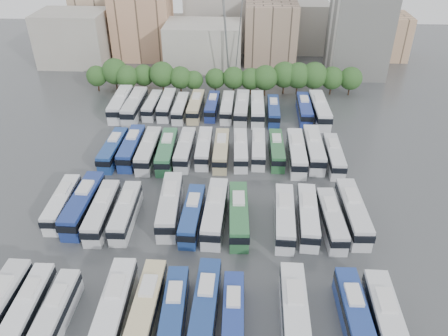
# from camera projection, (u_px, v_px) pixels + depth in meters

# --- Properties ---
(ground) EXTENTS (220.00, 220.00, 0.00)m
(ground) POSITION_uv_depth(u_px,v_px,m) (208.00, 197.00, 69.65)
(ground) COLOR #424447
(ground) RESTS_ON ground
(tree_line) EXTENTS (65.37, 7.60, 7.86)m
(tree_line) POSITION_uv_depth(u_px,v_px,m) (228.00, 76.00, 102.77)
(tree_line) COLOR black
(tree_line) RESTS_ON ground
(city_buildings) EXTENTS (102.00, 35.00, 20.00)m
(city_buildings) POSITION_uv_depth(u_px,v_px,m) (202.00, 27.00, 126.21)
(city_buildings) COLOR #9E998E
(city_buildings) RESTS_ON ground
(apartment_tower) EXTENTS (14.00, 14.00, 26.00)m
(apartment_tower) POSITION_uv_depth(u_px,v_px,m) (360.00, 23.00, 109.95)
(apartment_tower) COLOR silver
(apartment_tower) RESTS_ON ground
(electricity_pylon) EXTENTS (9.00, 6.91, 33.83)m
(electricity_pylon) POSITION_uv_depth(u_px,v_px,m) (233.00, 5.00, 101.59)
(electricity_pylon) COLOR slate
(electricity_pylon) RESTS_ON ground
(bus_r0_s1) EXTENTS (2.69, 11.45, 3.58)m
(bus_r0_s1) POSITION_uv_depth(u_px,v_px,m) (28.00, 308.00, 48.98)
(bus_r0_s1) COLOR silver
(bus_r0_s1) RESTS_ON ground
(bus_r0_s2) EXTENTS (2.55, 11.36, 3.56)m
(bus_r0_s2) POSITION_uv_depth(u_px,v_px,m) (55.00, 315.00, 48.20)
(bus_r0_s2) COLOR silver
(bus_r0_s2) RESTS_ON ground
(bus_r0_s4) EXTENTS (3.11, 12.93, 4.04)m
(bus_r0_s4) POSITION_uv_depth(u_px,v_px,m) (114.00, 309.00, 48.64)
(bus_r0_s4) COLOR white
(bus_r0_s4) RESTS_ON ground
(bus_r0_s5) EXTENTS (2.78, 11.89, 3.72)m
(bus_r0_s5) POSITION_uv_depth(u_px,v_px,m) (147.00, 306.00, 49.15)
(bus_r0_s5) COLOR beige
(bus_r0_s5) RESTS_ON ground
(bus_r0_s6) EXTENTS (2.90, 11.47, 3.57)m
(bus_r0_s6) POSITION_uv_depth(u_px,v_px,m) (174.00, 312.00, 48.55)
(bus_r0_s6) COLOR navy
(bus_r0_s6) RESTS_ON ground
(bus_r0_s7) EXTENTS (2.95, 12.19, 3.80)m
(bus_r0_s7) POSITION_uv_depth(u_px,v_px,m) (205.00, 305.00, 49.15)
(bus_r0_s7) COLOR navy
(bus_r0_s7) RESTS_ON ground
(bus_r0_s8) EXTENTS (2.57, 11.02, 3.44)m
(bus_r0_s8) POSITION_uv_depth(u_px,v_px,m) (233.00, 316.00, 48.14)
(bus_r0_s8) COLOR navy
(bus_r0_s8) RESTS_ON ground
(bus_r0_s10) EXTENTS (3.00, 12.99, 4.06)m
(bus_r0_s10) POSITION_uv_depth(u_px,v_px,m) (295.00, 315.00, 47.92)
(bus_r0_s10) COLOR silver
(bus_r0_s10) RESTS_ON ground
(bus_r0_s12) EXTENTS (2.88, 11.98, 3.74)m
(bus_r0_s12) POSITION_uv_depth(u_px,v_px,m) (355.00, 316.00, 48.01)
(bus_r0_s12) COLOR navy
(bus_r0_s12) RESTS_ON ground
(bus_r0_s13) EXTENTS (3.02, 12.91, 4.04)m
(bus_r0_s13) POSITION_uv_depth(u_px,v_px,m) (387.00, 323.00, 46.99)
(bus_r0_s13) COLOR silver
(bus_r0_s13) RESTS_ON ground
(bus_r1_s0) EXTENTS (2.88, 11.61, 3.62)m
(bus_r1_s0) POSITION_uv_depth(u_px,v_px,m) (62.00, 203.00, 65.37)
(bus_r1_s0) COLOR white
(bus_r1_s0) RESTS_ON ground
(bus_r1_s1) EXTENTS (3.11, 13.10, 4.09)m
(bus_r1_s1) POSITION_uv_depth(u_px,v_px,m) (83.00, 204.00, 64.84)
(bus_r1_s1) COLOR navy
(bus_r1_s1) RESTS_ON ground
(bus_r1_s2) EXTENTS (2.81, 12.17, 3.81)m
(bus_r1_s2) POSITION_uv_depth(u_px,v_px,m) (102.00, 211.00, 63.56)
(bus_r1_s2) COLOR silver
(bus_r1_s2) RESTS_ON ground
(bus_r1_s3) EXTENTS (2.69, 11.78, 3.69)m
(bus_r1_s3) POSITION_uv_depth(u_px,v_px,m) (126.00, 212.00, 63.59)
(bus_r1_s3) COLOR silver
(bus_r1_s3) RESTS_ON ground
(bus_r1_s5) EXTENTS (3.52, 13.20, 4.10)m
(bus_r1_s5) POSITION_uv_depth(u_px,v_px,m) (170.00, 205.00, 64.61)
(bus_r1_s5) COLOR silver
(bus_r1_s5) RESTS_ON ground
(bus_r1_s6) EXTENTS (2.91, 11.65, 3.63)m
(bus_r1_s6) POSITION_uv_depth(u_px,v_px,m) (192.00, 215.00, 63.01)
(bus_r1_s6) COLOR navy
(bus_r1_s6) RESTS_ON ground
(bus_r1_s7) EXTENTS (3.30, 13.05, 4.07)m
(bus_r1_s7) POSITION_uv_depth(u_px,v_px,m) (215.00, 212.00, 63.27)
(bus_r1_s7) COLOR silver
(bus_r1_s7) RESTS_ON ground
(bus_r1_s8) EXTENTS (3.23, 12.58, 3.92)m
(bus_r1_s8) POSITION_uv_depth(u_px,v_px,m) (239.00, 214.00, 62.83)
(bus_r1_s8) COLOR #2E6C3C
(bus_r1_s8) RESTS_ON ground
(bus_r1_s10) EXTENTS (3.22, 12.48, 3.88)m
(bus_r1_s10) POSITION_uv_depth(u_px,v_px,m) (284.00, 217.00, 62.44)
(bus_r1_s10) COLOR silver
(bus_r1_s10) RESTS_ON ground
(bus_r1_s11) EXTENTS (3.26, 12.24, 3.80)m
(bus_r1_s11) POSITION_uv_depth(u_px,v_px,m) (308.00, 216.00, 62.69)
(bus_r1_s11) COLOR white
(bus_r1_s11) RESTS_ON ground
(bus_r1_s12) EXTENTS (3.08, 11.86, 3.69)m
(bus_r1_s12) POSITION_uv_depth(u_px,v_px,m) (331.00, 219.00, 62.10)
(bus_r1_s12) COLOR silver
(bus_r1_s12) RESTS_ON ground
(bus_r1_s13) EXTENTS (3.21, 13.04, 4.07)m
(bus_r1_s13) POSITION_uv_depth(u_px,v_px,m) (353.00, 212.00, 63.18)
(bus_r1_s13) COLOR silver
(bus_r1_s13) RESTS_ON ground
(bus_r2_s1) EXTENTS (2.96, 11.94, 3.72)m
(bus_r2_s1) POSITION_uv_depth(u_px,v_px,m) (113.00, 149.00, 78.84)
(bus_r2_s1) COLOR navy
(bus_r2_s1) RESTS_ON ground
(bus_r2_s2) EXTENTS (2.71, 12.39, 3.89)m
(bus_r2_s2) POSITION_uv_depth(u_px,v_px,m) (132.00, 147.00, 79.28)
(bus_r2_s2) COLOR navy
(bus_r2_s2) RESTS_ON ground
(bus_r2_s3) EXTENTS (2.76, 12.51, 3.92)m
(bus_r2_s3) POSITION_uv_depth(u_px,v_px,m) (149.00, 150.00, 78.46)
(bus_r2_s3) COLOR silver
(bus_r2_s3) RESTS_ON ground
(bus_r2_s4) EXTENTS (3.06, 12.43, 3.88)m
(bus_r2_s4) POSITION_uv_depth(u_px,v_px,m) (167.00, 151.00, 78.22)
(bus_r2_s4) COLOR #307046
(bus_r2_s4) RESTS_ON ground
(bus_r2_s5) EXTENTS (2.78, 11.87, 3.71)m
(bus_r2_s5) POSITION_uv_depth(u_px,v_px,m) (185.00, 149.00, 78.90)
(bus_r2_s5) COLOR silver
(bus_r2_s5) RESTS_ON ground
(bus_r2_s6) EXTENTS (2.63, 11.43, 3.58)m
(bus_r2_s6) POSITION_uv_depth(u_px,v_px,m) (204.00, 147.00, 79.49)
(bus_r2_s6) COLOR silver
(bus_r2_s6) RESTS_ON ground
(bus_r2_s7) EXTENTS (2.61, 11.68, 3.66)m
(bus_r2_s7) POSITION_uv_depth(u_px,v_px,m) (221.00, 150.00, 78.65)
(bus_r2_s7) COLOR tan
(bus_r2_s7) RESTS_ON ground
(bus_r2_s8) EXTENTS (2.88, 11.48, 3.58)m
(bus_r2_s8) POSITION_uv_depth(u_px,v_px,m) (240.00, 149.00, 78.91)
(bus_r2_s8) COLOR silver
(bus_r2_s8) RESTS_ON ground
(bus_r2_s9) EXTENTS (2.56, 11.13, 3.48)m
(bus_r2_s9) POSITION_uv_depth(u_px,v_px,m) (258.00, 148.00, 79.35)
(bus_r2_s9) COLOR silver
(bus_r2_s9) RESTS_ON ground
(bus_r2_s10) EXTENTS (2.59, 11.26, 3.52)m
(bus_r2_s10) POSITION_uv_depth(u_px,v_px,m) (277.00, 149.00, 78.94)
(bus_r2_s10) COLOR #2B6538
(bus_r2_s10) RESTS_ON ground
(bus_r2_s11) EXTENTS (2.84, 12.75, 4.00)m
(bus_r2_s11) POSITION_uv_depth(u_px,v_px,m) (296.00, 152.00, 77.63)
(bus_r2_s11) COLOR silver
(bus_r2_s11) RESTS_ON ground
(bus_r2_s12) EXTENTS (2.83, 12.96, 4.07)m
(bus_r2_s12) POSITION_uv_depth(u_px,v_px,m) (314.00, 149.00, 78.66)
(bus_r2_s12) COLOR silver
(bus_r2_s12) RESTS_ON ground
(bus_r2_s13) EXTENTS (2.61, 11.63, 3.64)m
(bus_r2_s13) POSITION_uv_depth(u_px,v_px,m) (334.00, 155.00, 77.08)
(bus_r2_s13) COLOR silver
(bus_r2_s13) RESTS_ON ground
(bus_r3_s0) EXTENTS (3.32, 13.59, 4.24)m
(bus_r3_s0) POSITION_uv_depth(u_px,v_px,m) (121.00, 104.00, 95.04)
(bus_r3_s0) COLOR silver
(bus_r3_s0) RESTS_ON ground
(bus_r3_s1) EXTENTS (3.13, 13.52, 4.23)m
(bus_r3_s1) POSITION_uv_depth(u_px,v_px,m) (135.00, 105.00, 94.18)
(bus_r3_s1) COLOR silver
(bus_r3_s1) RESTS_ON ground
(bus_r3_s2) EXTENTS (2.81, 11.03, 3.43)m
(bus_r3_s2) POSITION_uv_depth(u_px,v_px,m) (153.00, 105.00, 95.38)
(bus_r3_s2) COLOR silver
(bus_r3_s2) RESTS_ON ground
(bus_r3_s3) EXTENTS (2.58, 11.82, 3.71)m
(bus_r3_s3) POSITION_uv_depth(u_px,v_px,m) (167.00, 104.00, 95.29)
(bus_r3_s3) COLOR white
(bus_r3_s3) RESTS_ON ground
(bus_r3_s4) EXTENTS (2.57, 11.11, 3.48)m
(bus_r3_s4) POSITION_uv_depth(u_px,v_px,m) (181.00, 108.00, 94.13)
(bus_r3_s4) COLOR silver
(bus_r3_s4) RESTS_ON ground
(bus_r3_s5) EXTENTS (2.86, 11.97, 3.74)m
(bus_r3_s5) POSITION_uv_depth(u_px,v_px,m) (196.00, 106.00, 94.57)
(bus_r3_s5) COLOR #CBB98B
(bus_r3_s5) RESTS_ON ground
(bus_r3_s6) EXTENTS (2.75, 10.94, 3.41)m
(bus_r3_s6) POSITION_uv_depth(u_px,v_px,m) (212.00, 106.00, 95.02)
(bus_r3_s6) COLOR navy
(bus_r3_s6) RESTS_ON ground
(bus_r3_s7) EXTENTS (2.73, 11.58, 3.62)m
(bus_r3_s7) POSITION_uv_depth(u_px,v_px,m) (227.00, 107.00, 94.30)
(bus_r3_s7) COLOR silver
(bus_r3_s7) RESTS_ON ground
(bus_r3_s8) EXTENTS (3.20, 12.80, 3.99)m
(bus_r3_s8) POSITION_uv_depth(u_px,v_px,m) (242.00, 108.00, 93.54)
(bus_r3_s8) COLOR silver
(bus_r3_s8) RESTS_ON ground
(bus_r3_s9) EXTENTS (2.82, 12.62, 3.96)m
(bus_r3_s9) POSITION_uv_depth(u_px,v_px,m) (257.00, 108.00, 93.29)
(bus_r3_s9) COLOR white
(bus_r3_s9) RESTS_ON ground
(bus_r3_s10) EXTENTS (2.55, 11.18, 3.50)m
(bus_r3_s10) POSITION_uv_depth(u_px,v_px,m) (273.00, 111.00, 92.86)
(bus_r3_s10) COLOR navy
(bus_r3_s10) RESTS_ON ground
(bus_r3_s12) EXTENTS (2.69, 12.00, 3.76)m
(bus_r3_s12) POSITION_uv_depth(u_px,v_px,m) (304.00, 109.00, 93.24)
(bus_r3_s12) COLOR navy
(bus_r3_s12) RESTS_ON ground
(bus_r3_s13) EXTENTS (3.35, 13.74, 4.29)m
(bus_r3_s13) POSITION_uv_depth(u_px,v_px,m) (320.00, 109.00, 92.40)
(bus_r3_s13) COLOR silver
(bus_r3_s13) RESTS_ON ground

